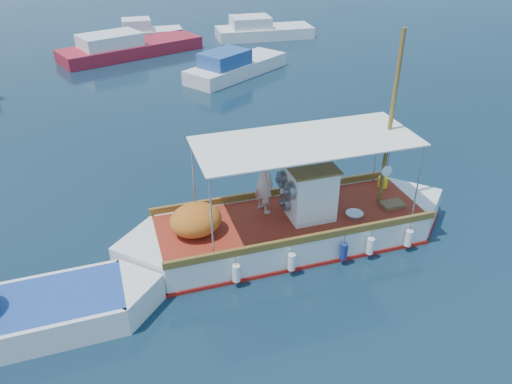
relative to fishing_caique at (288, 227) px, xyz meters
name	(u,v)px	position (x,y,z in m)	size (l,w,h in m)	color
ground	(282,231)	(0.14, 0.61, -0.57)	(160.00, 160.00, 0.00)	black
fishing_caique	(288,227)	(0.00, 0.00, 0.00)	(10.39, 4.20, 6.44)	white
dinghy	(10,321)	(-7.81, -0.05, -0.20)	(7.22, 2.85, 1.78)	white
bg_boat_n	(127,48)	(1.33, 23.09, -0.08)	(9.76, 4.35, 1.80)	maroon
bg_boat_ne	(234,67)	(5.76, 15.84, -0.08)	(7.17, 4.70, 1.80)	silver
bg_boat_e	(261,31)	(11.59, 23.29, -0.08)	(7.53, 4.22, 1.80)	silver
bg_boat_far_n	(146,34)	(3.63, 26.49, -0.08)	(5.29, 2.98, 1.80)	silver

